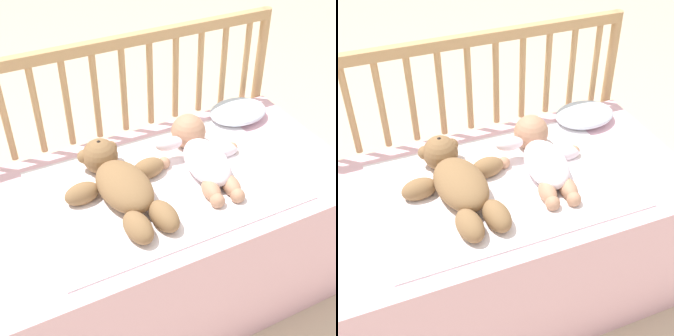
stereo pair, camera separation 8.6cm
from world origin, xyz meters
TOP-DOWN VIEW (x-y plane):
  - ground_plane at (0.00, 0.00)m, footprint 12.00×12.00m
  - crib_mattress at (0.00, 0.00)m, footprint 1.16×0.62m
  - crib_rail at (0.00, 0.33)m, footprint 1.16×0.04m
  - blanket at (-0.02, -0.01)m, footprint 0.76×0.50m
  - teddy_bear at (-0.15, 0.01)m, footprint 0.33×0.43m
  - baby at (0.14, 0.03)m, footprint 0.28×0.39m
  - small_pillow at (0.39, 0.21)m, footprint 0.22×0.17m

SIDE VIEW (x-z plane):
  - ground_plane at x=0.00m, z-range 0.00..0.00m
  - crib_mattress at x=0.00m, z-range 0.00..0.51m
  - blanket at x=-0.02m, z-range 0.51..0.52m
  - small_pillow at x=0.39m, z-range 0.51..0.57m
  - baby at x=0.14m, z-range 0.50..0.62m
  - teddy_bear at x=-0.15m, z-range 0.50..0.62m
  - crib_rail at x=0.00m, z-range 0.18..1.04m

